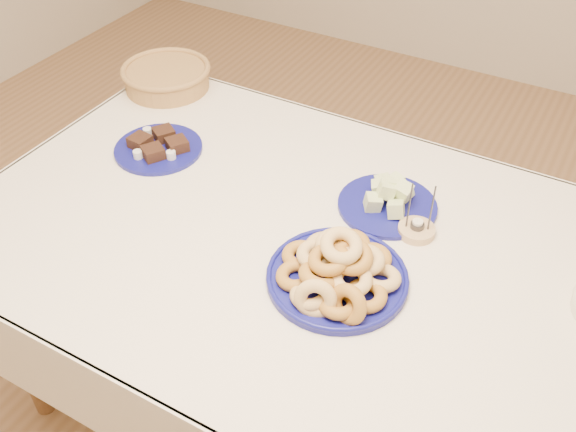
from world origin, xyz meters
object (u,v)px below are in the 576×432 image
object	(u,v)px
donut_platter	(338,272)
brownie_plate	(158,147)
dining_table	(297,265)
wicker_basket	(166,76)
melon_plate	(388,199)
candle_holder	(417,229)

from	to	relation	value
donut_platter	brownie_plate	size ratio (longest dim) A/B	1.22
dining_table	wicker_basket	world-z (taller)	wicker_basket
melon_plate	candle_holder	size ratio (longest dim) A/B	1.73
dining_table	melon_plate	xyz separation A→B (m)	(0.15, 0.21, 0.13)
donut_platter	brownie_plate	world-z (taller)	donut_platter
wicker_basket	brownie_plate	bearing A→B (deg)	-56.63
donut_platter	candle_holder	distance (m)	0.27
brownie_plate	candle_holder	xyz separation A→B (m)	(0.78, 0.03, 0.00)
brownie_plate	wicker_basket	world-z (taller)	wicker_basket
brownie_plate	melon_plate	bearing A→B (deg)	7.79
melon_plate	wicker_basket	size ratio (longest dim) A/B	0.81
melon_plate	candle_holder	world-z (taller)	candle_holder
dining_table	candle_holder	xyz separation A→B (m)	(0.25, 0.15, 0.12)
wicker_basket	candle_holder	world-z (taller)	candle_holder
melon_plate	brownie_plate	bearing A→B (deg)	-172.21
donut_platter	melon_plate	distance (m)	0.31
donut_platter	melon_plate	bearing A→B (deg)	90.99
wicker_basket	dining_table	bearing A→B (deg)	-30.44
melon_plate	candle_holder	distance (m)	0.12
dining_table	melon_plate	size ratio (longest dim) A/B	6.42
melon_plate	brownie_plate	size ratio (longest dim) A/B	0.88
dining_table	donut_platter	world-z (taller)	donut_platter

